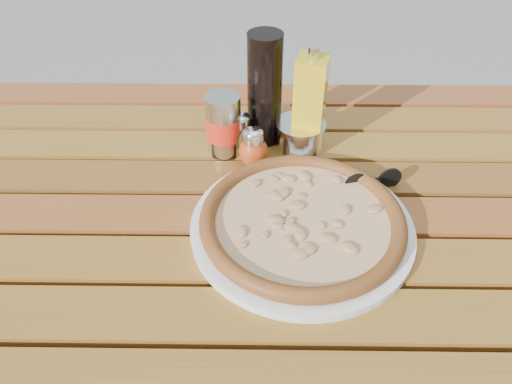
{
  "coord_description": "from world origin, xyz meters",
  "views": [
    {
      "loc": [
        0.01,
        -0.62,
        1.32
      ],
      "look_at": [
        0.0,
        0.02,
        0.78
      ],
      "focal_mm": 35.0,
      "sensor_mm": 36.0,
      "label": 1
    }
  ],
  "objects_px": {
    "pizza": "(302,220)",
    "table": "(256,244)",
    "olive_oil_cruet": "(310,105)",
    "plate": "(302,227)",
    "pepper_shaker": "(253,148)",
    "dark_bottle": "(265,90)",
    "parmesan_tin": "(300,136)",
    "sunglasses": "(372,181)",
    "oregano_shaker": "(241,132)",
    "soda_can": "(224,125)"
  },
  "relations": [
    {
      "from": "pizza",
      "to": "oregano_shaker",
      "type": "relative_size",
      "value": 5.5
    },
    {
      "from": "parmesan_tin",
      "to": "soda_can",
      "type": "bearing_deg",
      "value": -176.68
    },
    {
      "from": "soda_can",
      "to": "parmesan_tin",
      "type": "xyz_separation_m",
      "value": [
        0.15,
        0.01,
        -0.03
      ]
    },
    {
      "from": "dark_bottle",
      "to": "olive_oil_cruet",
      "type": "height_order",
      "value": "dark_bottle"
    },
    {
      "from": "table",
      "to": "pepper_shaker",
      "type": "distance_m",
      "value": 0.18
    },
    {
      "from": "pepper_shaker",
      "to": "soda_can",
      "type": "xyz_separation_m",
      "value": [
        -0.06,
        0.04,
        0.02
      ]
    },
    {
      "from": "oregano_shaker",
      "to": "olive_oil_cruet",
      "type": "bearing_deg",
      "value": 2.19
    },
    {
      "from": "table",
      "to": "parmesan_tin",
      "type": "height_order",
      "value": "parmesan_tin"
    },
    {
      "from": "pepper_shaker",
      "to": "table",
      "type": "bearing_deg",
      "value": -87.31
    },
    {
      "from": "oregano_shaker",
      "to": "soda_can",
      "type": "relative_size",
      "value": 0.68
    },
    {
      "from": "table",
      "to": "parmesan_tin",
      "type": "bearing_deg",
      "value": 66.21
    },
    {
      "from": "oregano_shaker",
      "to": "dark_bottle",
      "type": "bearing_deg",
      "value": 39.05
    },
    {
      "from": "pepper_shaker",
      "to": "oregano_shaker",
      "type": "bearing_deg",
      "value": 115.8
    },
    {
      "from": "olive_oil_cruet",
      "to": "pizza",
      "type": "bearing_deg",
      "value": -95.5
    },
    {
      "from": "pepper_shaker",
      "to": "oregano_shaker",
      "type": "distance_m",
      "value": 0.06
    },
    {
      "from": "pepper_shaker",
      "to": "dark_bottle",
      "type": "bearing_deg",
      "value": 77.12
    },
    {
      "from": "oregano_shaker",
      "to": "parmesan_tin",
      "type": "relative_size",
      "value": 0.69
    },
    {
      "from": "pizza",
      "to": "olive_oil_cruet",
      "type": "height_order",
      "value": "olive_oil_cruet"
    },
    {
      "from": "oregano_shaker",
      "to": "soda_can",
      "type": "xyz_separation_m",
      "value": [
        -0.03,
        -0.01,
        0.02
      ]
    },
    {
      "from": "table",
      "to": "olive_oil_cruet",
      "type": "height_order",
      "value": "olive_oil_cruet"
    },
    {
      "from": "plate",
      "to": "parmesan_tin",
      "type": "height_order",
      "value": "parmesan_tin"
    },
    {
      "from": "pizza",
      "to": "table",
      "type": "bearing_deg",
      "value": 152.38
    },
    {
      "from": "plate",
      "to": "sunglasses",
      "type": "bearing_deg",
      "value": 39.63
    },
    {
      "from": "pepper_shaker",
      "to": "sunglasses",
      "type": "height_order",
      "value": "pepper_shaker"
    },
    {
      "from": "plate",
      "to": "dark_bottle",
      "type": "height_order",
      "value": "dark_bottle"
    },
    {
      "from": "soda_can",
      "to": "olive_oil_cruet",
      "type": "height_order",
      "value": "olive_oil_cruet"
    },
    {
      "from": "oregano_shaker",
      "to": "sunglasses",
      "type": "xyz_separation_m",
      "value": [
        0.24,
        -0.12,
        -0.02
      ]
    },
    {
      "from": "plate",
      "to": "dark_bottle",
      "type": "xyz_separation_m",
      "value": [
        -0.06,
        0.26,
        0.1
      ]
    },
    {
      "from": "oregano_shaker",
      "to": "plate",
      "type": "bearing_deg",
      "value": -64.9
    },
    {
      "from": "table",
      "to": "soda_can",
      "type": "height_order",
      "value": "soda_can"
    },
    {
      "from": "table",
      "to": "plate",
      "type": "relative_size",
      "value": 3.89
    },
    {
      "from": "oregano_shaker",
      "to": "dark_bottle",
      "type": "xyz_separation_m",
      "value": [
        0.05,
        0.04,
        0.07
      ]
    },
    {
      "from": "pizza",
      "to": "dark_bottle",
      "type": "height_order",
      "value": "dark_bottle"
    },
    {
      "from": "table",
      "to": "soda_can",
      "type": "xyz_separation_m",
      "value": [
        -0.06,
        0.18,
        0.13
      ]
    },
    {
      "from": "plate",
      "to": "parmesan_tin",
      "type": "xyz_separation_m",
      "value": [
        0.01,
        0.23,
        0.02
      ]
    },
    {
      "from": "table",
      "to": "olive_oil_cruet",
      "type": "relative_size",
      "value": 6.67
    },
    {
      "from": "plate",
      "to": "pepper_shaker",
      "type": "height_order",
      "value": "pepper_shaker"
    },
    {
      "from": "pepper_shaker",
      "to": "dark_bottle",
      "type": "relative_size",
      "value": 0.37
    },
    {
      "from": "plate",
      "to": "sunglasses",
      "type": "xyz_separation_m",
      "value": [
        0.13,
        0.11,
        0.01
      ]
    },
    {
      "from": "parmesan_tin",
      "to": "pizza",
      "type": "bearing_deg",
      "value": -92.12
    },
    {
      "from": "parmesan_tin",
      "to": "sunglasses",
      "type": "distance_m",
      "value": 0.17
    },
    {
      "from": "table",
      "to": "dark_bottle",
      "type": "distance_m",
      "value": 0.29
    },
    {
      "from": "plate",
      "to": "dark_bottle",
      "type": "distance_m",
      "value": 0.29
    },
    {
      "from": "dark_bottle",
      "to": "sunglasses",
      "type": "relative_size",
      "value": 2.01
    },
    {
      "from": "pepper_shaker",
      "to": "sunglasses",
      "type": "distance_m",
      "value": 0.22
    },
    {
      "from": "plate",
      "to": "soda_can",
      "type": "distance_m",
      "value": 0.26
    },
    {
      "from": "dark_bottle",
      "to": "sunglasses",
      "type": "height_order",
      "value": "dark_bottle"
    },
    {
      "from": "parmesan_tin",
      "to": "olive_oil_cruet",
      "type": "bearing_deg",
      "value": 13.48
    },
    {
      "from": "plate",
      "to": "pepper_shaker",
      "type": "bearing_deg",
      "value": 114.9
    },
    {
      "from": "oregano_shaker",
      "to": "olive_oil_cruet",
      "type": "xyz_separation_m",
      "value": [
        0.13,
        0.0,
        0.06
      ]
    }
  ]
}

